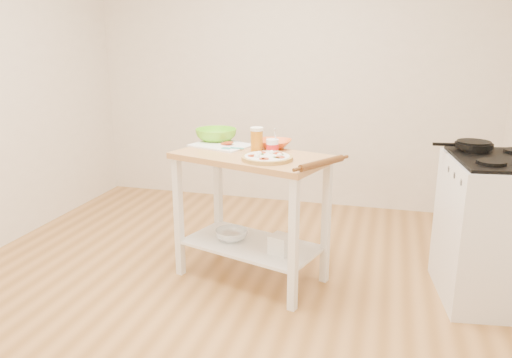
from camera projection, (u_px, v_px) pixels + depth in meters
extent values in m
cube|color=#B67F43|center=(214.00, 308.00, 3.17)|extent=(4.00, 4.50, 0.02)
cube|color=beige|center=(289.00, 70.00, 4.90)|extent=(4.00, 0.02, 2.70)
cube|color=tan|center=(251.00, 157.00, 3.32)|extent=(1.13, 0.83, 0.04)
cube|color=white|center=(251.00, 245.00, 3.49)|extent=(1.03, 0.75, 0.02)
cube|color=white|center=(179.00, 218.00, 3.50)|extent=(0.06, 0.06, 0.86)
cube|color=white|center=(218.00, 201.00, 3.87)|extent=(0.06, 0.06, 0.86)
cube|color=white|center=(293.00, 246.00, 3.02)|extent=(0.06, 0.06, 0.86)
cube|color=white|center=(326.00, 223.00, 3.39)|extent=(0.06, 0.06, 0.86)
cube|color=silver|center=(495.00, 232.00, 3.16)|extent=(0.69, 0.78, 0.92)
cube|color=black|center=(505.00, 160.00, 3.04)|extent=(0.65, 0.74, 0.02)
cylinder|color=black|center=(474.00, 145.00, 3.23)|extent=(0.24, 0.24, 0.03)
cube|color=black|center=(444.00, 144.00, 3.26)|extent=(0.15, 0.04, 0.02)
cylinder|color=tan|center=(267.00, 159.00, 3.16)|extent=(0.33, 0.33, 0.02)
cylinder|color=tan|center=(267.00, 157.00, 3.16)|extent=(0.33, 0.33, 0.01)
cylinder|color=white|center=(267.00, 157.00, 3.16)|extent=(0.29, 0.29, 0.01)
cylinder|color=#A63316|center=(280.00, 157.00, 3.11)|extent=(0.06, 0.06, 0.01)
cylinder|color=#A63316|center=(278.00, 153.00, 3.21)|extent=(0.06, 0.06, 0.01)
cylinder|color=#A63316|center=(261.00, 153.00, 3.24)|extent=(0.06, 0.06, 0.01)
cylinder|color=#A63316|center=(252.00, 156.00, 3.15)|extent=(0.06, 0.06, 0.01)
cylinder|color=#A63316|center=(264.00, 159.00, 3.07)|extent=(0.06, 0.06, 0.01)
sphere|color=white|center=(280.00, 156.00, 3.15)|extent=(0.04, 0.04, 0.04)
sphere|color=white|center=(272.00, 153.00, 3.22)|extent=(0.04, 0.04, 0.04)
sphere|color=white|center=(259.00, 154.00, 3.20)|extent=(0.04, 0.04, 0.04)
sphere|color=white|center=(257.00, 157.00, 3.12)|extent=(0.04, 0.04, 0.04)
plane|color=#226410|center=(275.00, 157.00, 3.11)|extent=(0.04, 0.04, 0.00)
plane|color=#226410|center=(282.00, 154.00, 3.18)|extent=(0.04, 0.04, 0.00)
plane|color=#226410|center=(271.00, 152.00, 3.24)|extent=(0.03, 0.03, 0.00)
plane|color=#226410|center=(262.00, 154.00, 3.18)|extent=(0.04, 0.04, 0.00)
plane|color=#226410|center=(253.00, 156.00, 3.13)|extent=(0.04, 0.04, 0.00)
plane|color=#226410|center=(263.00, 158.00, 3.06)|extent=(0.03, 0.03, 0.00)
plane|color=#226410|center=(278.00, 158.00, 3.09)|extent=(0.04, 0.04, 0.00)
cube|color=white|center=(221.00, 145.00, 3.56)|extent=(0.47, 0.41, 0.01)
cube|color=#F4EACC|center=(214.00, 140.00, 3.68)|extent=(0.03, 0.03, 0.02)
cube|color=#F4EACC|center=(218.00, 140.00, 3.66)|extent=(0.03, 0.03, 0.02)
cube|color=#F4EACC|center=(222.00, 141.00, 3.64)|extent=(0.03, 0.03, 0.02)
cube|color=#F4EACC|center=(217.00, 139.00, 3.71)|extent=(0.03, 0.03, 0.02)
cube|color=#F4EACC|center=(221.00, 139.00, 3.69)|extent=(0.03, 0.03, 0.02)
cube|color=#F4EACC|center=(225.00, 140.00, 3.67)|extent=(0.03, 0.03, 0.02)
cylinder|color=#A63316|center=(225.00, 144.00, 3.57)|extent=(0.07, 0.07, 0.01)
cylinder|color=#A63316|center=(227.00, 143.00, 3.56)|extent=(0.07, 0.07, 0.01)
cylinder|color=#A63316|center=(229.00, 143.00, 3.55)|extent=(0.07, 0.07, 0.01)
cube|color=teal|center=(226.00, 148.00, 3.43)|extent=(0.06, 0.04, 0.01)
cylinder|color=teal|center=(237.00, 148.00, 3.42)|extent=(0.10, 0.02, 0.01)
cube|color=silver|center=(230.00, 141.00, 3.68)|extent=(0.18, 0.05, 0.00)
cube|color=black|center=(214.00, 139.00, 3.72)|extent=(0.10, 0.03, 0.01)
imported|color=#D6561F|center=(274.00, 144.00, 3.51)|extent=(0.24, 0.24, 0.06)
imported|color=#6DCC20|center=(216.00, 135.00, 3.72)|extent=(0.40, 0.40, 0.10)
cylinder|color=#C26F12|center=(257.00, 142.00, 3.33)|extent=(0.08, 0.08, 0.15)
cylinder|color=white|center=(257.00, 129.00, 3.31)|extent=(0.09, 0.09, 0.02)
cylinder|color=white|center=(272.00, 147.00, 3.31)|extent=(0.08, 0.08, 0.10)
cylinder|color=red|center=(272.00, 147.00, 3.31)|extent=(0.08, 0.08, 0.04)
cylinder|color=silver|center=(275.00, 135.00, 3.28)|extent=(0.01, 0.05, 0.10)
cylinder|color=brown|center=(322.00, 163.00, 2.98)|extent=(0.24, 0.35, 0.04)
imported|color=silver|center=(232.00, 235.00, 3.54)|extent=(0.32, 0.32, 0.07)
cube|color=white|center=(281.00, 244.00, 3.31)|extent=(0.16, 0.16, 0.13)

